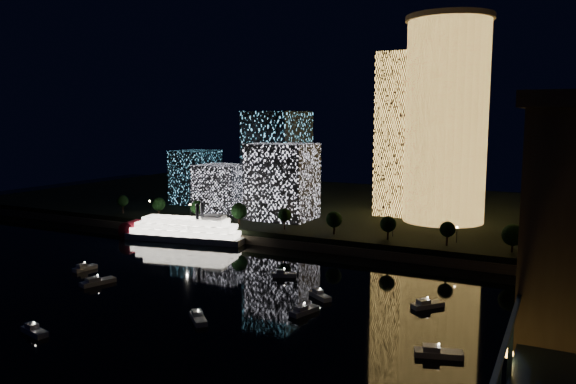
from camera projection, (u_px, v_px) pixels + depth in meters
name	position (u px, v px, depth m)	size (l,w,h in m)	color
ground	(222.00, 337.00, 120.50)	(520.00, 520.00, 0.00)	black
far_bank	(412.00, 213.00, 261.78)	(420.00, 160.00, 5.00)	black
seawall	(354.00, 250.00, 192.88)	(420.00, 6.00, 3.00)	#6B5E4C
tower_cylindrical	(446.00, 120.00, 223.08)	(34.00, 34.00, 81.09)	#FFBC51
tower_rectangular	(406.00, 135.00, 240.60)	(21.65, 21.65, 68.88)	#FFBC51
midrise_blocks	(258.00, 172.00, 251.09)	(79.90, 45.31, 44.51)	white
truss_bridge	(563.00, 304.00, 92.64)	(13.00, 266.00, 50.00)	navy
riverboat	(181.00, 230.00, 215.05)	(51.61, 18.70, 15.25)	silver
motorboats	(212.00, 310.00, 134.95)	(117.53, 81.05, 2.78)	silver
esplanade_trees	(300.00, 216.00, 207.58)	(165.98, 6.89, 8.95)	black
street_lamps	(282.00, 216.00, 217.68)	(132.70, 0.70, 5.65)	black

